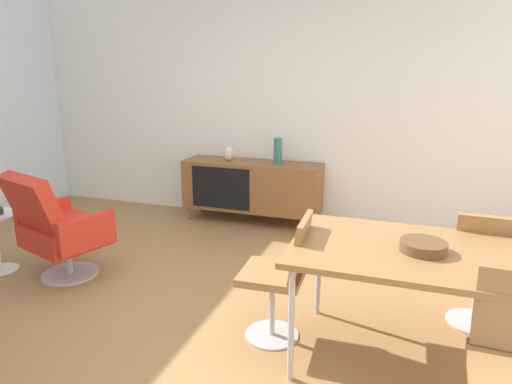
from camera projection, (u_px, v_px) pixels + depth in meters
The scene contains 10 objects.
ground_plane at pixel (176, 326), 3.14m from camera, with size 8.32×8.32×0.00m, color #9E7242.
wall_back at pixel (281, 101), 5.15m from camera, with size 6.80×0.12×2.80m, color white.
sideboard at pixel (252, 186), 5.20m from camera, with size 1.60×0.45×0.72m.
vase_cobalt at pixel (278, 151), 4.99m from camera, with size 0.09×0.09×0.29m.
vase_sculptural_dark at pixel (228, 154), 5.20m from camera, with size 0.13×0.13×0.16m.
dining_table at pixel (433, 258), 2.54m from camera, with size 1.60×0.90×0.74m.
wooden_bowl_on_table at pixel (423, 246), 2.52m from camera, with size 0.26×0.26×0.06m, color brown.
dining_chair_near_window at pixel (282, 273), 2.89m from camera, with size 0.44×0.42×0.86m.
dining_chair_back_right at pixel (482, 265), 3.00m from camera, with size 0.42×0.44×0.86m.
lounge_chair_red at pixel (57, 226), 3.76m from camera, with size 0.84×0.81×0.95m.
Camera 1 is at (1.44, -2.45, 1.72)m, focal length 31.45 mm.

